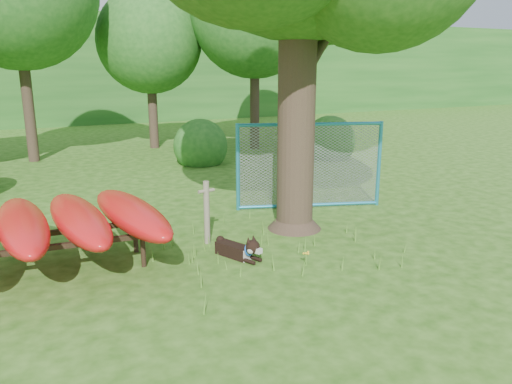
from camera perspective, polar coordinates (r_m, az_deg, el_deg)
name	(u,v)px	position (r m, az deg, el deg)	size (l,w,h in m)	color
ground	(278,269)	(8.20, 2.50, -8.81)	(80.00, 80.00, 0.00)	#255110
wooden_post	(207,211)	(9.19, -5.65, -2.15)	(0.32, 0.12, 1.19)	#6F6653
kayak_rack	(51,223)	(8.48, -22.37, -3.25)	(3.38, 3.27, 1.07)	black
husky_dog	(240,249)	(8.57, -1.84, -6.56)	(0.57, 1.01, 0.47)	black
fence_section	(310,166)	(11.47, 6.15, 3.02)	(3.23, 1.18, 3.30)	#288EBC
wildflower_clump	(306,254)	(8.31, 5.78, -7.10)	(0.11, 0.11, 0.25)	#588C2E
bg_tree_c	(149,41)	(20.28, -12.09, 16.52)	(4.00, 4.00, 6.12)	#33251C
bg_tree_d	(255,13)	(19.70, -0.16, 19.74)	(4.80, 4.80, 7.50)	#33251C
bg_tree_e	(285,19)	(23.75, 3.34, 19.15)	(4.60, 4.60, 7.55)	#33251C
shrub_right	(329,158)	(18.07, 8.37, 3.90)	(1.80, 1.80, 1.80)	#215D1E
shrub_mid	(201,164)	(16.90, -6.30, 3.24)	(1.80, 1.80, 1.80)	#215D1E
wooded_hillside	(66,69)	(34.79, -20.88, 13.04)	(80.00, 12.00, 6.00)	#215D1E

